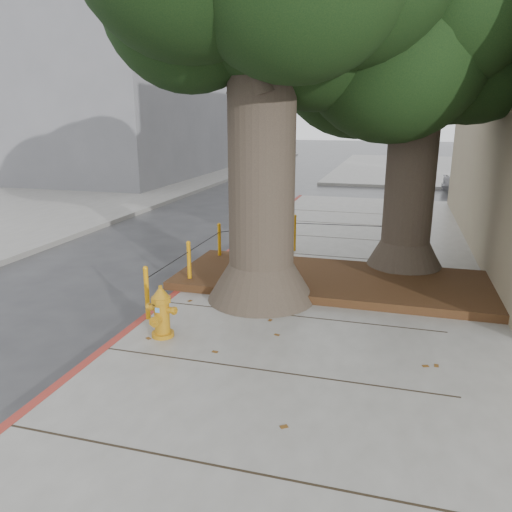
{
  "coord_description": "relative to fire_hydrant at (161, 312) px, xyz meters",
  "views": [
    {
      "loc": [
        2.05,
        -5.94,
        3.51
      ],
      "look_at": [
        -0.28,
        2.28,
        1.1
      ],
      "focal_mm": 35.0,
      "sensor_mm": 36.0,
      "label": 1
    }
  ],
  "objects": [
    {
      "name": "planter_bed",
      "position": [
        2.25,
        3.28,
        -0.33
      ],
      "size": [
        6.4,
        2.6,
        0.16
      ],
      "primitive_type": "cube",
      "color": "black",
      "rests_on": "sidewalk_main"
    },
    {
      "name": "sidewalk_far",
      "position": [
        7.35,
        29.38,
        -0.49
      ],
      "size": [
        16.0,
        20.0,
        0.15
      ],
      "primitive_type": "cube",
      "color": "slate",
      "rests_on": "ground"
    },
    {
      "name": "building_far_white",
      "position": [
        -15.65,
        44.38,
        6.94
      ],
      "size": [
        12.0,
        18.0,
        15.0
      ],
      "primitive_type": "cube",
      "color": "silver",
      "rests_on": "ground"
    },
    {
      "name": "ground",
      "position": [
        1.35,
        -0.62,
        -0.56
      ],
      "size": [
        140.0,
        140.0,
        0.0
      ],
      "primitive_type": "plane",
      "color": "#28282B",
      "rests_on": "ground"
    },
    {
      "name": "curb_red",
      "position": [
        -0.65,
        1.88,
        -0.49
      ],
      "size": [
        0.14,
        26.0,
        0.16
      ],
      "primitive_type": "cube",
      "color": "maroon",
      "rests_on": "ground"
    },
    {
      "name": "car_silver",
      "position": [
        7.06,
        18.49,
        0.01
      ],
      "size": [
        3.42,
        1.56,
        1.14
      ],
      "primitive_type": "imported",
      "rotation": [
        0.0,
        0.0,
        1.51
      ],
      "color": "#96969A",
      "rests_on": "ground"
    },
    {
      "name": "building_far_grey",
      "position": [
        -13.65,
        21.38,
        5.44
      ],
      "size": [
        12.0,
        16.0,
        12.0
      ],
      "primitive_type": "cube",
      "color": "slate",
      "rests_on": "ground"
    },
    {
      "name": "bollard_ring",
      "position": [
        0.48,
        3.76,
        0.1
      ],
      "size": [
        3.79,
        5.39,
        0.95
      ],
      "color": "orange",
      "rests_on": "sidewalk_main"
    },
    {
      "name": "car_dark",
      "position": [
        -9.64,
        17.97,
        0.02
      ],
      "size": [
        2.04,
        4.18,
        1.17
      ],
      "primitive_type": "imported",
      "rotation": [
        0.0,
        0.0,
        -0.1
      ],
      "color": "black",
      "rests_on": "ground"
    },
    {
      "name": "tree_far",
      "position": [
        3.98,
        4.7,
        4.46
      ],
      "size": [
        4.5,
        3.8,
        7.17
      ],
      "color": "#4C3F33",
      "rests_on": "sidewalk_main"
    },
    {
      "name": "fire_hydrant",
      "position": [
        0.0,
        0.0,
        0.0
      ],
      "size": [
        0.45,
        0.4,
        0.84
      ],
      "rotation": [
        0.0,
        0.0,
        -0.09
      ],
      "color": "#BD7E13",
      "rests_on": "sidewalk_main"
    }
  ]
}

